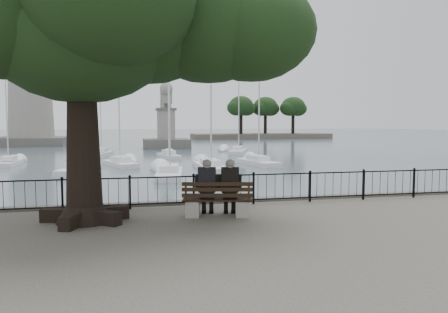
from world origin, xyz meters
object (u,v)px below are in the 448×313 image
object	(u,v)px
bench	(217,204)
lighthouse	(29,56)
lion_monument	(166,132)
tree	(111,13)
person_right	(230,190)
person_left	(207,190)

from	to	relation	value
bench	lighthouse	xyz separation A→B (m)	(-17.45, 61.15, 12.44)
bench	lion_monument	bearing A→B (deg)	87.02
tree	lion_monument	bearing A→B (deg)	83.67
lighthouse	tree	bearing A→B (deg)	-76.51
person_right	lighthouse	world-z (taller)	lighthouse
person_right	lion_monument	size ratio (longest dim) A/B	0.18
bench	tree	xyz separation A→B (m)	(-2.86, 0.31, 5.29)
lighthouse	bench	bearing A→B (deg)	-74.08
person_left	lion_monument	bearing A→B (deg)	86.70
person_right	bench	bearing A→B (deg)	-174.36
person_left	person_right	world-z (taller)	same
person_right	lighthouse	bearing A→B (deg)	106.26
bench	person_left	xyz separation A→B (m)	(-0.27, 0.17, 0.40)
person_right	tree	xyz separation A→B (m)	(-3.23, 0.27, 4.89)
person_left	lion_monument	size ratio (longest dim) A/B	0.18
person_left	lighthouse	world-z (taller)	lighthouse
person_left	bench	bearing A→B (deg)	-33.09
lighthouse	lion_monument	bearing A→B (deg)	-31.12
person_left	person_right	size ratio (longest dim) A/B	1.00
person_right	lion_monument	xyz separation A→B (m)	(2.18, 49.04, 0.55)
lighthouse	person_left	bearing A→B (deg)	-74.26
lighthouse	lion_monument	world-z (taller)	lighthouse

